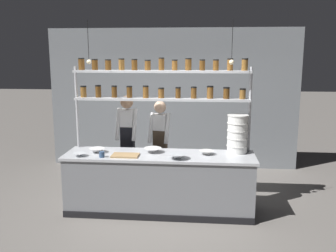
{
  "coord_description": "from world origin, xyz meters",
  "views": [
    {
      "loc": [
        0.65,
        -5.49,
        2.42
      ],
      "look_at": [
        0.11,
        0.2,
        1.32
      ],
      "focal_mm": 40.0,
      "sensor_mm": 36.0,
      "label": 1
    }
  ],
  "objects_px": {
    "chef_center": "(160,141)",
    "prep_bowl_center_back": "(206,153)",
    "prep_bowl_near_left": "(153,150)",
    "spice_shelf_unit": "(161,87)",
    "cutting_board": "(125,155)",
    "prep_bowl_far_left": "(97,150)",
    "container_stack": "(237,134)",
    "chef_left": "(127,137)",
    "prep_bowl_center_front": "(79,155)",
    "prep_bowl_near_right": "(177,156)",
    "serving_cup_front": "(102,154)"
  },
  "relations": [
    {
      "from": "chef_center",
      "to": "prep_bowl_center_back",
      "type": "distance_m",
      "value": 1.11
    },
    {
      "from": "prep_bowl_near_left",
      "to": "prep_bowl_center_back",
      "type": "relative_size",
      "value": 1.2
    },
    {
      "from": "spice_shelf_unit",
      "to": "chef_center",
      "type": "height_order",
      "value": "spice_shelf_unit"
    },
    {
      "from": "spice_shelf_unit",
      "to": "cutting_board",
      "type": "relative_size",
      "value": 6.98
    },
    {
      "from": "cutting_board",
      "to": "prep_bowl_far_left",
      "type": "bearing_deg",
      "value": 161.06
    },
    {
      "from": "container_stack",
      "to": "cutting_board",
      "type": "bearing_deg",
      "value": -167.88
    },
    {
      "from": "chef_left",
      "to": "chef_center",
      "type": "relative_size",
      "value": 1.05
    },
    {
      "from": "cutting_board",
      "to": "prep_bowl_far_left",
      "type": "height_order",
      "value": "prep_bowl_far_left"
    },
    {
      "from": "cutting_board",
      "to": "prep_bowl_center_front",
      "type": "relative_size",
      "value": 2.08
    },
    {
      "from": "prep_bowl_far_left",
      "to": "prep_bowl_near_right",
      "type": "bearing_deg",
      "value": -10.96
    },
    {
      "from": "spice_shelf_unit",
      "to": "cutting_board",
      "type": "xyz_separation_m",
      "value": [
        -0.49,
        -0.48,
        -0.99
      ]
    },
    {
      "from": "chef_center",
      "to": "prep_bowl_center_back",
      "type": "relative_size",
      "value": 7.23
    },
    {
      "from": "prep_bowl_near_right",
      "to": "serving_cup_front",
      "type": "bearing_deg",
      "value": -179.19
    },
    {
      "from": "spice_shelf_unit",
      "to": "prep_bowl_center_back",
      "type": "height_order",
      "value": "spice_shelf_unit"
    },
    {
      "from": "prep_bowl_center_front",
      "to": "prep_bowl_far_left",
      "type": "height_order",
      "value": "prep_bowl_far_left"
    },
    {
      "from": "cutting_board",
      "to": "chef_center",
      "type": "bearing_deg",
      "value": 67.03
    },
    {
      "from": "chef_center",
      "to": "chef_left",
      "type": "bearing_deg",
      "value": -164.44
    },
    {
      "from": "prep_bowl_near_right",
      "to": "chef_center",
      "type": "bearing_deg",
      "value": 109.47
    },
    {
      "from": "spice_shelf_unit",
      "to": "container_stack",
      "type": "xyz_separation_m",
      "value": [
        1.19,
        -0.12,
        -0.7
      ]
    },
    {
      "from": "chef_center",
      "to": "prep_bowl_far_left",
      "type": "xyz_separation_m",
      "value": [
        -0.89,
        -0.81,
        0.01
      ]
    },
    {
      "from": "container_stack",
      "to": "prep_bowl_near_left",
      "type": "relative_size",
      "value": 2.18
    },
    {
      "from": "spice_shelf_unit",
      "to": "prep_bowl_center_back",
      "type": "bearing_deg",
      "value": -21.04
    },
    {
      "from": "prep_bowl_near_right",
      "to": "prep_bowl_near_left",
      "type": "bearing_deg",
      "value": 141.3
    },
    {
      "from": "chef_center",
      "to": "prep_bowl_center_back",
      "type": "xyz_separation_m",
      "value": [
        0.8,
        -0.77,
        0.01
      ]
    },
    {
      "from": "chef_left",
      "to": "prep_bowl_near_right",
      "type": "xyz_separation_m",
      "value": [
        0.94,
        -1.01,
        -0.04
      ]
    },
    {
      "from": "prep_bowl_near_left",
      "to": "prep_bowl_center_back",
      "type": "height_order",
      "value": "prep_bowl_near_left"
    },
    {
      "from": "chef_left",
      "to": "serving_cup_front",
      "type": "xyz_separation_m",
      "value": [
        -0.18,
        -1.02,
        -0.04
      ]
    },
    {
      "from": "prep_bowl_near_left",
      "to": "container_stack",
      "type": "bearing_deg",
      "value": 5.23
    },
    {
      "from": "prep_bowl_center_front",
      "to": "prep_bowl_far_left",
      "type": "xyz_separation_m",
      "value": [
        0.2,
        0.24,
        0.01
      ]
    },
    {
      "from": "chef_center",
      "to": "prep_bowl_near_right",
      "type": "xyz_separation_m",
      "value": [
        0.37,
        -1.06,
        0.02
      ]
    },
    {
      "from": "chef_left",
      "to": "container_stack",
      "type": "relative_size",
      "value": 2.91
    },
    {
      "from": "prep_bowl_center_front",
      "to": "prep_bowl_near_right",
      "type": "height_order",
      "value": "prep_bowl_near_right"
    },
    {
      "from": "prep_bowl_far_left",
      "to": "prep_bowl_center_back",
      "type": "bearing_deg",
      "value": 1.31
    },
    {
      "from": "cutting_board",
      "to": "spice_shelf_unit",
      "type": "bearing_deg",
      "value": 44.49
    },
    {
      "from": "chef_center",
      "to": "prep_bowl_center_front",
      "type": "xyz_separation_m",
      "value": [
        -1.09,
        -1.05,
        0.01
      ]
    },
    {
      "from": "prep_bowl_near_left",
      "to": "chef_center",
      "type": "bearing_deg",
      "value": 87.64
    },
    {
      "from": "container_stack",
      "to": "prep_bowl_center_back",
      "type": "relative_size",
      "value": 2.62
    },
    {
      "from": "cutting_board",
      "to": "prep_bowl_near_right",
      "type": "xyz_separation_m",
      "value": [
        0.79,
        -0.08,
        0.03
      ]
    },
    {
      "from": "cutting_board",
      "to": "prep_bowl_center_back",
      "type": "xyz_separation_m",
      "value": [
        1.21,
        0.2,
        0.02
      ]
    },
    {
      "from": "spice_shelf_unit",
      "to": "prep_bowl_near_right",
      "type": "relative_size",
      "value": 9.81
    },
    {
      "from": "cutting_board",
      "to": "prep_bowl_near_right",
      "type": "relative_size",
      "value": 1.4
    },
    {
      "from": "prep_bowl_far_left",
      "to": "chef_center",
      "type": "bearing_deg",
      "value": 42.21
    },
    {
      "from": "prep_bowl_center_back",
      "to": "serving_cup_front",
      "type": "relative_size",
      "value": 2.65
    },
    {
      "from": "chef_left",
      "to": "prep_bowl_near_left",
      "type": "height_order",
      "value": "chef_left"
    },
    {
      "from": "chef_left",
      "to": "prep_bowl_far_left",
      "type": "bearing_deg",
      "value": -110.41
    },
    {
      "from": "prep_bowl_far_left",
      "to": "cutting_board",
      "type": "bearing_deg",
      "value": -18.94
    },
    {
      "from": "container_stack",
      "to": "serving_cup_front",
      "type": "distance_m",
      "value": 2.08
    },
    {
      "from": "chef_left",
      "to": "container_stack",
      "type": "bearing_deg",
      "value": -14.29
    },
    {
      "from": "prep_bowl_far_left",
      "to": "container_stack",
      "type": "bearing_deg",
      "value": 5.2
    },
    {
      "from": "container_stack",
      "to": "prep_bowl_center_front",
      "type": "xyz_separation_m",
      "value": [
        -2.37,
        -0.44,
        -0.27
      ]
    }
  ]
}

